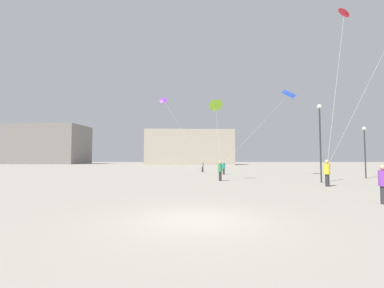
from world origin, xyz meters
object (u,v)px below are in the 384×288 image
(person_in_teal, at_px, (222,167))
(kite_crimson_diamond, at_px, (343,14))
(person_in_grey, at_px, (201,166))
(building_centre_hall, at_px, (188,148))
(kite_lime_diamond, at_px, (214,105))
(kite_cobalt_delta, at_px, (287,95))
(kite_violet_diamond, at_px, (162,100))
(lamppost_east, at_px, (363,144))
(lamppost_west, at_px, (319,132))
(person_in_yellow, at_px, (326,172))
(person_in_purple, at_px, (381,182))
(building_left_hall, at_px, (48,145))
(person_in_green, at_px, (219,170))

(person_in_teal, relative_size, kite_crimson_diamond, 0.12)
(person_in_grey, relative_size, building_centre_hall, 0.06)
(kite_lime_diamond, xyz_separation_m, kite_crimson_diamond, (10.84, -1.24, 7.58))
(person_in_grey, relative_size, kite_cobalt_delta, 0.19)
(kite_lime_diamond, height_order, kite_violet_diamond, kite_violet_diamond)
(lamppost_east, height_order, lamppost_west, lamppost_west)
(kite_cobalt_delta, height_order, building_centre_hall, building_centre_hall)
(person_in_yellow, distance_m, person_in_purple, 7.20)
(person_in_purple, height_order, kite_cobalt_delta, kite_cobalt_delta)
(building_left_hall, height_order, lamppost_east, building_left_hall)
(person_in_teal, relative_size, kite_violet_diamond, 0.16)
(kite_cobalt_delta, height_order, building_left_hall, building_left_hall)
(kite_lime_diamond, height_order, lamppost_west, kite_lime_diamond)
(lamppost_east, bearing_deg, person_in_teal, 155.56)
(person_in_green, bearing_deg, kite_crimson_diamond, 167.36)
(building_centre_hall, bearing_deg, lamppost_east, -72.86)
(person_in_teal, relative_size, lamppost_east, 0.32)
(kite_cobalt_delta, relative_size, building_left_hall, 0.30)
(person_in_yellow, bearing_deg, kite_lime_diamond, -88.46)
(kite_lime_diamond, xyz_separation_m, kite_violet_diamond, (-6.34, 15.92, 3.95))
(person_in_yellow, xyz_separation_m, kite_lime_diamond, (-7.22, 4.74, 5.63))
(person_in_purple, distance_m, kite_cobalt_delta, 20.14)
(person_in_grey, xyz_separation_m, kite_lime_diamond, (0.58, -14.62, 5.77))
(kite_violet_diamond, xyz_separation_m, lamppost_east, (21.24, -12.98, -7.21))
(kite_cobalt_delta, height_order, lamppost_west, kite_cobalt_delta)
(building_left_hall, bearing_deg, person_in_purple, -55.16)
(person_in_grey, bearing_deg, person_in_purple, -91.37)
(kite_cobalt_delta, distance_m, building_centre_hall, 55.76)
(lamppost_east, bearing_deg, person_in_yellow, -135.01)
(lamppost_west, bearing_deg, person_in_green, 168.54)
(person_in_grey, bearing_deg, kite_lime_diamond, -103.02)
(lamppost_west, bearing_deg, building_left_hall, 129.08)
(kite_crimson_diamond, bearing_deg, kite_cobalt_delta, 105.13)
(person_in_teal, height_order, building_centre_hall, building_centre_hall)
(kite_violet_diamond, xyz_separation_m, building_centre_hall, (3.41, 44.84, -5.16))
(person_in_teal, xyz_separation_m, lamppost_west, (6.53, -10.65, 3.22))
(kite_crimson_diamond, bearing_deg, kite_violet_diamond, 135.04)
(person_in_yellow, bearing_deg, person_in_teal, -123.32)
(person_in_purple, bearing_deg, lamppost_east, -4.92)
(person_in_green, relative_size, building_left_hall, 0.06)
(kite_violet_diamond, distance_m, lamppost_east, 25.91)
(building_centre_hall, bearing_deg, kite_cobalt_delta, -77.84)
(kite_violet_diamond, xyz_separation_m, building_left_hall, (-50.59, 62.64, -3.28))
(person_in_grey, distance_m, person_in_purple, 27.25)
(person_in_yellow, bearing_deg, kite_cobalt_delta, -153.22)
(person_in_yellow, distance_m, kite_cobalt_delta, 13.82)
(building_left_hall, distance_m, lamppost_west, 103.48)
(building_centre_hall, bearing_deg, kite_violet_diamond, -94.34)
(person_in_grey, relative_size, lamppost_west, 0.25)
(person_in_purple, distance_m, lamppost_west, 10.83)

